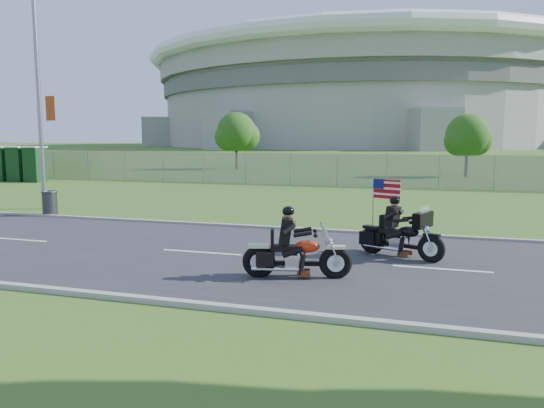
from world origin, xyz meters
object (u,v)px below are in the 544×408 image
(porta_toilet_b, at_px, (18,165))
(porta_toilet_c, at_px, (2,164))
(porta_toilet_a, at_px, (35,165))
(motorcycle_lead, at_px, (295,256))
(streetlight, at_px, (42,74))
(motorcycle_follow, at_px, (400,237))
(trash_can, at_px, (50,204))

(porta_toilet_b, xyz_separation_m, porta_toilet_c, (-1.40, 0.00, 0.00))
(porta_toilet_a, distance_m, motorcycle_lead, 29.59)
(streetlight, distance_m, motorcycle_follow, 16.66)
(porta_toilet_c, distance_m, motorcycle_follow, 32.07)
(motorcycle_lead, distance_m, motorcycle_follow, 3.35)
(porta_toilet_a, bearing_deg, porta_toilet_c, 180.00)
(porta_toilet_a, height_order, porta_toilet_b, same)
(porta_toilet_a, relative_size, porta_toilet_c, 1.00)
(porta_toilet_b, xyz_separation_m, motorcycle_lead, (24.36, -18.65, -0.64))
(trash_can, bearing_deg, motorcycle_follow, -13.92)
(trash_can, bearing_deg, porta_toilet_b, 135.87)
(trash_can, bearing_deg, porta_toilet_c, 138.77)
(streetlight, relative_size, porta_toilet_c, 4.35)
(motorcycle_follow, xyz_separation_m, trash_can, (-13.30, 3.30, -0.06))
(streetlight, bearing_deg, trash_can, -48.91)
(porta_toilet_b, height_order, motorcycle_follow, porta_toilet_b)
(porta_toilet_b, bearing_deg, porta_toilet_c, 180.00)
(porta_toilet_a, relative_size, motorcycle_follow, 1.04)
(streetlight, relative_size, porta_toilet_a, 4.35)
(motorcycle_lead, distance_m, trash_can, 12.74)
(porta_toilet_a, height_order, motorcycle_follow, porta_toilet_a)
(porta_toilet_b, bearing_deg, motorcycle_lead, -37.44)
(motorcycle_follow, bearing_deg, porta_toilet_a, 170.53)
(streetlight, xyz_separation_m, motorcycle_follow, (14.97, -5.22, -5.10))
(porta_toilet_c, bearing_deg, streetlight, -40.06)
(motorcycle_follow, height_order, trash_can, motorcycle_follow)
(streetlight, distance_m, porta_toilet_b, 16.33)
(streetlight, xyz_separation_m, porta_toilet_c, (-12.82, 10.78, -4.49))
(porta_toilet_a, xyz_separation_m, porta_toilet_b, (-1.40, 0.00, 0.00))
(motorcycle_lead, bearing_deg, trash_can, 138.56)
(porta_toilet_b, distance_m, motorcycle_lead, 30.69)
(trash_can, bearing_deg, porta_toilet_a, 132.64)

